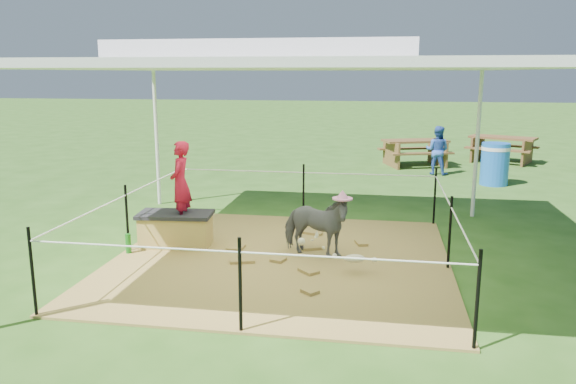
% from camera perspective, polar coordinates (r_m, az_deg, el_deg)
% --- Properties ---
extents(ground, '(90.00, 90.00, 0.00)m').
position_cam_1_polar(ground, '(7.87, -0.73, -6.97)').
color(ground, '#2D5919').
rests_on(ground, ground).
extents(hay_patch, '(4.60, 4.60, 0.03)m').
position_cam_1_polar(hay_patch, '(7.86, -0.73, -6.87)').
color(hay_patch, brown).
rests_on(hay_patch, ground).
extents(canopy_tent, '(6.30, 6.30, 2.90)m').
position_cam_1_polar(canopy_tent, '(7.44, -0.79, 13.04)').
color(canopy_tent, silver).
rests_on(canopy_tent, ground).
extents(rope_fence, '(4.54, 4.54, 1.00)m').
position_cam_1_polar(rope_fence, '(7.68, -0.74, -2.43)').
color(rope_fence, black).
rests_on(rope_fence, ground).
extents(straw_bale, '(1.06, 0.60, 0.45)m').
position_cam_1_polar(straw_bale, '(8.53, -11.31, -3.90)').
color(straw_bale, '#B28540').
rests_on(straw_bale, hay_patch).
extents(dark_cloth, '(1.13, 0.66, 0.06)m').
position_cam_1_polar(dark_cloth, '(8.46, -11.38, -2.25)').
color(dark_cloth, black).
rests_on(dark_cloth, straw_bale).
extents(woman, '(0.33, 0.47, 1.22)m').
position_cam_1_polar(woman, '(8.30, -10.90, 1.60)').
color(woman, '#AF112A').
rests_on(woman, straw_bale).
extents(green_bottle, '(0.09, 0.09, 0.28)m').
position_cam_1_polar(green_bottle, '(8.37, -15.92, -5.05)').
color(green_bottle, '#176B18').
rests_on(green_bottle, hay_patch).
extents(pony, '(1.13, 0.75, 0.88)m').
position_cam_1_polar(pony, '(7.85, 2.77, -3.44)').
color(pony, '#4C4D52').
rests_on(pony, hay_patch).
extents(pink_hat, '(0.27, 0.27, 0.13)m').
position_cam_1_polar(pink_hat, '(7.73, 2.81, 0.14)').
color(pink_hat, pink).
rests_on(pink_hat, pony).
extents(foal, '(0.90, 0.64, 0.45)m').
position_cam_1_polar(foal, '(7.28, 6.77, -6.52)').
color(foal, '#C7B992').
rests_on(foal, hay_patch).
extents(trash_barrel, '(0.78, 0.78, 0.98)m').
position_cam_1_polar(trash_barrel, '(13.85, 20.26, 2.68)').
color(trash_barrel, blue).
rests_on(trash_barrel, ground).
extents(picnic_table_near, '(2.07, 1.77, 0.73)m').
position_cam_1_polar(picnic_table_near, '(16.10, 12.74, 3.90)').
color(picnic_table_near, brown).
rests_on(picnic_table_near, ground).
extents(picnic_table_far, '(2.18, 1.94, 0.75)m').
position_cam_1_polar(picnic_table_far, '(17.48, 20.90, 4.06)').
color(picnic_table_far, brown).
rests_on(picnic_table_far, ground).
extents(distant_person, '(0.72, 0.64, 1.24)m').
position_cam_1_polar(distant_person, '(14.82, 14.92, 4.11)').
color(distant_person, blue).
rests_on(distant_person, ground).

